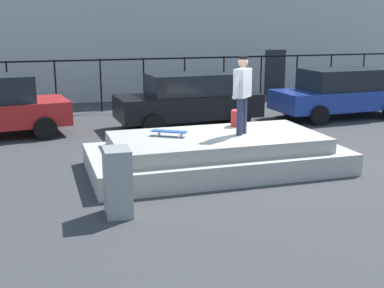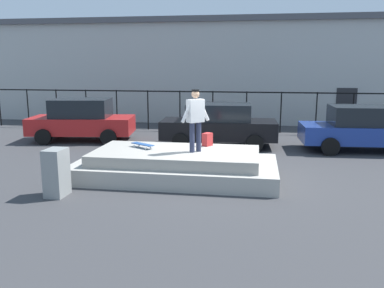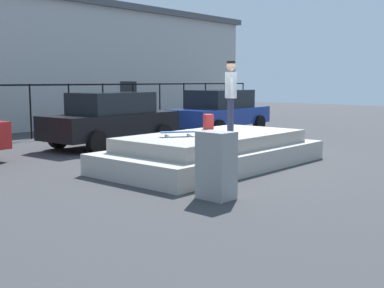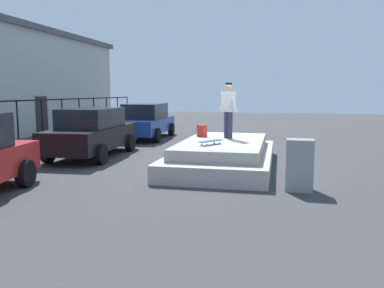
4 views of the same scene
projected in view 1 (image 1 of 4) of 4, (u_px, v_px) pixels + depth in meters
The scene contains 10 objects.
ground_plane at pixel (247, 161), 11.94m from camera, with size 60.00×60.00×0.00m, color #38383A.
concrete_ledge at pixel (217, 154), 11.26m from camera, with size 5.64×2.85×0.78m.
skateboarder at pixel (242, 90), 11.02m from camera, with size 0.74×0.69×1.72m.
skateboard at pixel (169, 132), 11.02m from camera, with size 0.78×0.59×0.12m.
backpack at pixel (236, 118), 12.09m from camera, with size 0.28×0.20×0.39m, color red.
car_black_sedan_mid at pixel (188, 100), 15.67m from camera, with size 4.54×2.15×1.67m.
car_blue_sedan_far at pixel (340, 93), 17.24m from camera, with size 4.74×2.26×1.67m.
utility_box at pixel (118, 182), 8.52m from camera, with size 0.44×0.60×1.17m, color gray.
fence_row at pixel (164, 75), 18.99m from camera, with size 24.06×0.06×1.92m.
warehouse_building at pixel (133, 30), 24.24m from camera, with size 29.33×7.97×5.64m.
Camera 1 is at (-4.69, -10.59, 3.23)m, focal length 47.02 mm.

